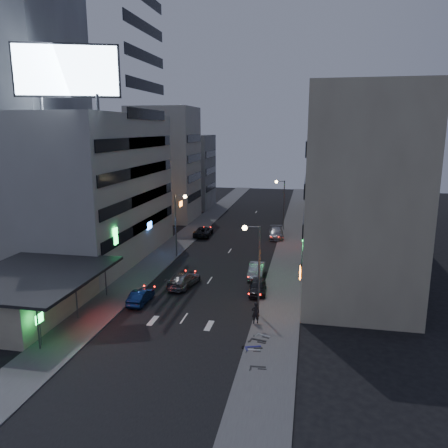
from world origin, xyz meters
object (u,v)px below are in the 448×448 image
(scooter_black_a, at_px, (266,360))
(scooter_silver_b, at_px, (271,330))
(parked_car_right_mid, at_px, (256,270))
(scooter_black_b, at_px, (267,334))
(scooter_blue, at_px, (261,339))
(parked_car_left, at_px, (203,231))
(scooter_silver_a, at_px, (261,343))
(parked_car_right_far, at_px, (276,233))
(person, at_px, (256,313))
(road_car_blue, at_px, (141,297))
(road_car_silver, at_px, (184,280))
(parked_car_right_near, at_px, (258,287))

(scooter_black_a, distance_m, scooter_silver_b, 4.54)
(parked_car_right_mid, relative_size, scooter_black_b, 2.42)
(scooter_blue, bearing_deg, parked_car_left, 2.79)
(scooter_silver_a, height_order, scooter_silver_b, scooter_silver_b)
(parked_car_right_far, xyz_separation_m, person, (0.70, -30.41, 0.30))
(parked_car_right_far, relative_size, scooter_black_b, 2.79)
(parked_car_right_mid, height_order, road_car_blue, parked_car_right_mid)
(person, height_order, scooter_black_a, person)
(parked_car_right_far, height_order, scooter_silver_a, parked_car_right_far)
(road_car_silver, height_order, scooter_black_b, road_car_silver)
(parked_car_right_near, relative_size, scooter_blue, 2.23)
(parked_car_left, bearing_deg, scooter_silver_b, 110.47)
(parked_car_right_far, distance_m, road_car_silver, 24.07)
(scooter_black_a, xyz_separation_m, scooter_blue, (-0.70, 2.91, 0.06))
(scooter_blue, relative_size, scooter_silver_b, 1.08)
(scooter_blue, relative_size, scooter_black_b, 0.98)
(road_car_blue, bearing_deg, person, 167.45)
(road_car_silver, xyz_separation_m, scooter_silver_b, (10.09, -9.84, -0.10))
(parked_car_right_far, relative_size, scooter_silver_b, 3.09)
(scooter_silver_a, bearing_deg, parked_car_right_mid, 1.71)
(road_car_blue, bearing_deg, road_car_silver, -117.95)
(scooter_blue, bearing_deg, scooter_black_b, -43.59)
(parked_car_right_mid, distance_m, scooter_silver_a, 16.73)
(scooter_black_a, height_order, scooter_silver_a, scooter_black_a)
(parked_car_right_far, distance_m, road_car_blue, 29.86)
(parked_car_left, relative_size, person, 2.75)
(parked_car_right_near, height_order, scooter_silver_a, parked_car_right_near)
(parked_car_right_near, bearing_deg, road_car_silver, 172.64)
(parked_car_right_mid, bearing_deg, person, -84.25)
(person, height_order, scooter_black_b, person)
(road_car_silver, height_order, scooter_silver_a, road_car_silver)
(parked_car_right_near, distance_m, scooter_silver_a, 11.70)
(parked_car_right_mid, xyz_separation_m, scooter_black_a, (3.05, -18.89, -0.13))
(person, relative_size, scooter_black_a, 1.15)
(parked_car_right_near, relative_size, parked_car_right_mid, 0.90)
(parked_car_right_near, relative_size, scooter_black_a, 2.49)
(scooter_black_b, bearing_deg, scooter_silver_a, 178.05)
(parked_car_left, distance_m, parked_car_right_far, 11.20)
(parked_car_right_far, height_order, person, person)
(parked_car_left, relative_size, scooter_silver_b, 3.05)
(parked_car_right_near, relative_size, person, 2.18)
(scooter_black_a, xyz_separation_m, scooter_silver_a, (-0.67, 2.34, -0.02))
(scooter_black_b, bearing_deg, person, 35.76)
(parked_car_right_near, height_order, scooter_blue, parked_car_right_near)
(scooter_black_b, height_order, scooter_silver_b, scooter_black_b)
(parked_car_right_mid, relative_size, parked_car_left, 0.88)
(parked_car_right_near, bearing_deg, road_car_blue, -160.06)
(scooter_blue, bearing_deg, road_car_silver, 21.39)
(road_car_blue, distance_m, scooter_blue, 13.74)
(road_car_blue, height_order, scooter_black_a, road_car_blue)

